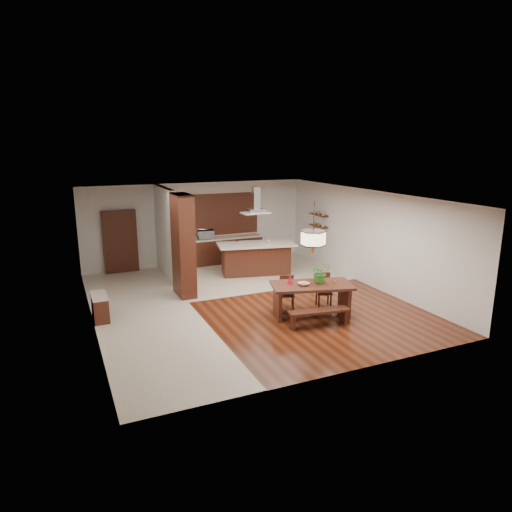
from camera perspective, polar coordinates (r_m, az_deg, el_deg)
name	(u,v)px	position (r m, az deg, el deg)	size (l,w,h in m)	color
room_shell	(246,227)	(12.13, -1.30, 3.59)	(9.00, 9.04, 2.92)	#3D170B
tile_hallway	(146,316)	(11.94, -13.61, -7.24)	(2.50, 9.00, 0.01)	beige
tile_kitchen	(252,273)	(15.32, -0.55, -2.13)	(5.50, 4.00, 0.01)	beige
soffit_band	(246,196)	(12.01, -1.32, 7.45)	(8.00, 9.00, 0.02)	#371B0D
partition_pier	(183,246)	(12.93, -9.08, 1.29)	(0.45, 1.00, 2.90)	#32160E
partition_stub	(166,233)	(14.93, -11.19, 2.88)	(0.18, 2.40, 2.90)	silver
hallway_console	(100,307)	(11.90, -18.91, -6.10)	(0.37, 0.88, 0.63)	#32160E
hallway_doorway	(120,242)	(15.85, -16.61, 1.73)	(1.10, 0.20, 2.10)	#32160E
rear_counter	(227,250)	(16.64, -3.68, 0.81)	(2.60, 0.62, 0.95)	#32160E
kitchen_window	(224,214)	(16.64, -4.06, 5.28)	(2.60, 0.08, 1.50)	#A76732
shelf_lower	(318,226)	(16.28, 7.80, 3.74)	(0.26, 0.90, 0.04)	#32160E
shelf_upper	(319,215)	(16.22, 7.85, 5.13)	(0.26, 0.90, 0.04)	#32160E
dining_table	(312,292)	(11.51, 6.96, -4.54)	(2.19, 1.51, 0.83)	#32160E
dining_bench	(319,318)	(11.00, 7.85, -7.70)	(1.48, 0.32, 0.42)	#32160E
dining_chair_left	(287,293)	(12.02, 3.90, -4.59)	(0.38, 0.38, 0.85)	#32160E
dining_chair_right	(324,290)	(12.25, 8.48, -4.27)	(0.39, 0.39, 0.89)	#32160E
pendant_lantern	(314,228)	(11.11, 7.21, 3.48)	(0.64, 0.64, 1.31)	#FFEBC3
foliage_plant	(320,272)	(11.51, 8.06, -2.03)	(0.49, 0.42, 0.54)	#337C29
fruit_bowl	(304,284)	(11.32, 5.98, -3.50)	(0.27, 0.27, 0.07)	beige
napkin_cone	(290,279)	(11.38, 4.29, -2.94)	(0.14, 0.14, 0.23)	#A80C23
gold_ornament	(335,282)	(11.51, 9.84, -3.27)	(0.06, 0.06, 0.09)	gold
kitchen_island	(256,258)	(15.11, -0.02, -0.27)	(2.70, 1.60, 1.04)	#32160E
range_hood	(256,200)	(14.76, -0.02, 7.02)	(0.90, 0.55, 0.87)	silver
island_cup	(269,241)	(15.07, 1.59, 1.85)	(0.12, 0.12, 0.09)	white
microwave	(206,234)	(16.23, -6.28, 2.69)	(0.56, 0.38, 0.31)	silver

